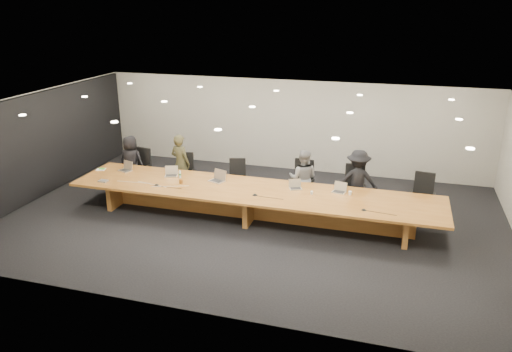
{
  "coord_description": "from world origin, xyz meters",
  "views": [
    {
      "loc": [
        3.27,
        -10.7,
        5.07
      ],
      "look_at": [
        0.0,
        0.3,
        1.0
      ],
      "focal_mm": 35.0,
      "sensor_mm": 36.0,
      "label": 1
    }
  ],
  "objects_px": {
    "chair_right": "(352,188)",
    "person_c": "(303,178)",
    "amber_mug": "(181,181)",
    "conference_table": "(252,199)",
    "mic_center": "(255,195)",
    "laptop_b": "(171,171)",
    "laptop_c": "(217,176)",
    "chair_far_right": "(422,196)",
    "mic_right": "(364,210)",
    "mic_left": "(157,185)",
    "person_b": "(180,163)",
    "av_box": "(103,181)",
    "chair_left": "(184,173)",
    "laptop_d": "(296,185)",
    "chair_mid_left": "(238,178)",
    "water_bottle": "(180,174)",
    "laptop_a": "(125,166)",
    "chair_far_left": "(140,168)",
    "chair_mid_right": "(301,183)",
    "paper_cup_near": "(312,193)",
    "paper_cup_far": "(350,193)",
    "laptop_e": "(339,188)",
    "person_d": "(358,181)",
    "person_a": "(131,161)"
  },
  "relations": [
    {
      "from": "chair_right",
      "to": "person_c",
      "type": "relative_size",
      "value": 0.78
    },
    {
      "from": "person_c",
      "to": "amber_mug",
      "type": "relative_size",
      "value": 13.78
    },
    {
      "from": "conference_table",
      "to": "chair_right",
      "type": "bearing_deg",
      "value": 28.6
    },
    {
      "from": "person_c",
      "to": "mic_center",
      "type": "bearing_deg",
      "value": 58.41
    },
    {
      "from": "laptop_b",
      "to": "laptop_c",
      "type": "distance_m",
      "value": 1.27
    },
    {
      "from": "chair_far_right",
      "to": "mic_right",
      "type": "distance_m",
      "value": 2.12
    },
    {
      "from": "chair_right",
      "to": "mic_left",
      "type": "xyz_separation_m",
      "value": [
        -4.61,
        -1.61,
        0.18
      ]
    },
    {
      "from": "person_b",
      "to": "amber_mug",
      "type": "xyz_separation_m",
      "value": [
        0.6,
        -1.28,
        -0.01
      ]
    },
    {
      "from": "laptop_b",
      "to": "amber_mug",
      "type": "bearing_deg",
      "value": -60.51
    },
    {
      "from": "av_box",
      "to": "amber_mug",
      "type": "bearing_deg",
      "value": 15.19
    },
    {
      "from": "chair_left",
      "to": "mic_right",
      "type": "relative_size",
      "value": 9.55
    },
    {
      "from": "chair_right",
      "to": "laptop_d",
      "type": "xyz_separation_m",
      "value": [
        -1.27,
        -0.88,
        0.28
      ]
    },
    {
      "from": "person_b",
      "to": "laptop_b",
      "type": "distance_m",
      "value": 0.87
    },
    {
      "from": "chair_right",
      "to": "chair_far_right",
      "type": "relative_size",
      "value": 1.03
    },
    {
      "from": "conference_table",
      "to": "person_b",
      "type": "xyz_separation_m",
      "value": [
        -2.44,
        1.2,
        0.3
      ]
    },
    {
      "from": "chair_mid_left",
      "to": "water_bottle",
      "type": "distance_m",
      "value": 1.6
    },
    {
      "from": "person_b",
      "to": "water_bottle",
      "type": "distance_m",
      "value": 0.99
    },
    {
      "from": "amber_mug",
      "to": "laptop_a",
      "type": "bearing_deg",
      "value": 166.1
    },
    {
      "from": "chair_right",
      "to": "person_b",
      "type": "xyz_separation_m",
      "value": [
        -4.69,
        -0.03,
        0.23
      ]
    },
    {
      "from": "chair_far_left",
      "to": "chair_mid_right",
      "type": "relative_size",
      "value": 0.92
    },
    {
      "from": "paper_cup_near",
      "to": "paper_cup_far",
      "type": "height_order",
      "value": "paper_cup_far"
    },
    {
      "from": "person_c",
      "to": "laptop_d",
      "type": "distance_m",
      "value": 0.79
    },
    {
      "from": "chair_left",
      "to": "laptop_c",
      "type": "bearing_deg",
      "value": -42.69
    },
    {
      "from": "laptop_e",
      "to": "mic_center",
      "type": "xyz_separation_m",
      "value": [
        -1.85,
        -0.73,
        -0.11
      ]
    },
    {
      "from": "chair_far_left",
      "to": "amber_mug",
      "type": "relative_size",
      "value": 10.16
    },
    {
      "from": "person_b",
      "to": "laptop_b",
      "type": "bearing_deg",
      "value": 112.14
    },
    {
      "from": "chair_far_right",
      "to": "av_box",
      "type": "height_order",
      "value": "chair_far_right"
    },
    {
      "from": "mic_center",
      "to": "chair_left",
      "type": "bearing_deg",
      "value": 148.74
    },
    {
      "from": "person_d",
      "to": "amber_mug",
      "type": "xyz_separation_m",
      "value": [
        -4.21,
        -1.28,
        0.0
      ]
    },
    {
      "from": "laptop_b",
      "to": "paper_cup_far",
      "type": "height_order",
      "value": "laptop_b"
    },
    {
      "from": "laptop_c",
      "to": "paper_cup_near",
      "type": "xyz_separation_m",
      "value": [
        2.45,
        -0.18,
        -0.11
      ]
    },
    {
      "from": "chair_right",
      "to": "mic_left",
      "type": "relative_size",
      "value": 9.54
    },
    {
      "from": "chair_mid_right",
      "to": "laptop_b",
      "type": "relative_size",
      "value": 3.68
    },
    {
      "from": "laptop_b",
      "to": "laptop_d",
      "type": "height_order",
      "value": "laptop_b"
    },
    {
      "from": "person_b",
      "to": "laptop_c",
      "type": "xyz_separation_m",
      "value": [
        1.4,
        -0.9,
        0.08
      ]
    },
    {
      "from": "chair_mid_left",
      "to": "chair_right",
      "type": "distance_m",
      "value": 3.07
    },
    {
      "from": "chair_mid_left",
      "to": "laptop_b",
      "type": "bearing_deg",
      "value": -165.66
    },
    {
      "from": "chair_mid_left",
      "to": "laptop_a",
      "type": "relative_size",
      "value": 3.17
    },
    {
      "from": "laptop_e",
      "to": "laptop_d",
      "type": "bearing_deg",
      "value": -163.28
    },
    {
      "from": "person_d",
      "to": "mic_center",
      "type": "bearing_deg",
      "value": 27.64
    },
    {
      "from": "laptop_e",
      "to": "av_box",
      "type": "bearing_deg",
      "value": -157.69
    },
    {
      "from": "person_d",
      "to": "laptop_e",
      "type": "height_order",
      "value": "person_d"
    },
    {
      "from": "chair_far_left",
      "to": "laptop_b",
      "type": "distance_m",
      "value": 1.73
    },
    {
      "from": "chair_left",
      "to": "laptop_a",
      "type": "height_order",
      "value": "chair_left"
    },
    {
      "from": "laptop_b",
      "to": "av_box",
      "type": "bearing_deg",
      "value": -168.31
    },
    {
      "from": "person_a",
      "to": "paper_cup_near",
      "type": "xyz_separation_m",
      "value": [
        5.38,
        -1.08,
        0.05
      ]
    },
    {
      "from": "chair_mid_left",
      "to": "paper_cup_far",
      "type": "bearing_deg",
      "value": -34.54
    },
    {
      "from": "conference_table",
      "to": "person_c",
      "type": "bearing_deg",
      "value": 48.49
    },
    {
      "from": "person_a",
      "to": "person_c",
      "type": "distance_m",
      "value": 4.97
    },
    {
      "from": "person_b",
      "to": "chair_mid_right",
      "type": "bearing_deg",
      "value": -166.85
    }
  ]
}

